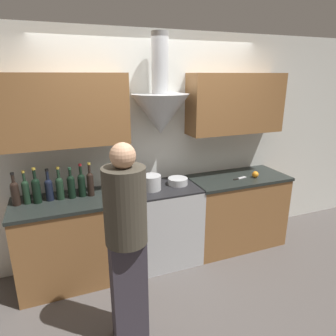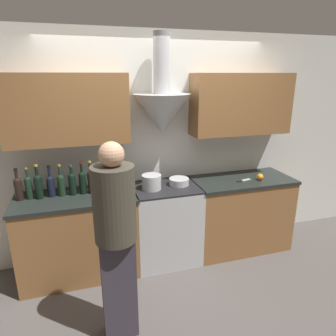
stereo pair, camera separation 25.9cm
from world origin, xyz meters
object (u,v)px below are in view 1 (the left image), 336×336
(wine_bottle_0, at_px, (15,192))
(person_foreground_left, at_px, (127,238))
(mixing_bowl, at_px, (178,181))
(wine_bottle_5, at_px, (71,185))
(stock_pot, at_px, (151,182))
(orange_fruit, at_px, (255,174))
(wine_bottle_2, at_px, (36,189))
(wine_bottle_7, at_px, (90,183))
(wine_bottle_4, at_px, (60,187))
(wine_bottle_6, at_px, (82,184))
(wine_bottle_1, at_px, (26,190))
(stove_range, at_px, (165,223))
(wine_bottle_3, at_px, (49,188))

(wine_bottle_0, height_order, person_foreground_left, person_foreground_left)
(mixing_bowl, bearing_deg, wine_bottle_5, 178.17)
(wine_bottle_5, xyz_separation_m, stock_pot, (0.83, -0.08, -0.05))
(orange_fruit, bearing_deg, wine_bottle_2, 176.40)
(wine_bottle_2, bearing_deg, wine_bottle_7, -0.26)
(mixing_bowl, xyz_separation_m, orange_fruit, (0.98, -0.13, 0.00))
(wine_bottle_4, distance_m, wine_bottle_6, 0.21)
(wine_bottle_4, height_order, mixing_bowl, wine_bottle_4)
(person_foreground_left, bearing_deg, wine_bottle_4, 113.38)
(wine_bottle_1, bearing_deg, stove_range, -2.59)
(wine_bottle_1, relative_size, wine_bottle_6, 0.96)
(wine_bottle_0, distance_m, wine_bottle_6, 0.62)
(stove_range, bearing_deg, wine_bottle_2, 178.05)
(stove_range, relative_size, orange_fruit, 11.79)
(wine_bottle_2, xyz_separation_m, mixing_bowl, (1.49, -0.03, -0.11))
(wine_bottle_3, distance_m, wine_bottle_6, 0.32)
(wine_bottle_4, height_order, wine_bottle_6, wine_bottle_6)
(wine_bottle_2, bearing_deg, mixing_bowl, -1.16)
(wine_bottle_4, xyz_separation_m, orange_fruit, (2.25, -0.17, -0.09))
(stove_range, height_order, wine_bottle_0, wine_bottle_0)
(wine_bottle_7, distance_m, mixing_bowl, 0.98)
(wine_bottle_0, bearing_deg, wine_bottle_6, -0.18)
(mixing_bowl, bearing_deg, wine_bottle_3, 177.80)
(wine_bottle_6, height_order, stock_pot, wine_bottle_6)
(wine_bottle_1, bearing_deg, wine_bottle_7, -2.00)
(wine_bottle_4, relative_size, wine_bottle_7, 0.96)
(wine_bottle_6, distance_m, mixing_bowl, 1.06)
(stove_range, height_order, mixing_bowl, mixing_bowl)
(wine_bottle_6, bearing_deg, wine_bottle_5, -176.82)
(wine_bottle_3, height_order, orange_fruit, wine_bottle_3)
(wine_bottle_0, height_order, mixing_bowl, wine_bottle_0)
(wine_bottle_6, relative_size, stock_pot, 1.64)
(wine_bottle_1, xyz_separation_m, stock_pot, (1.25, -0.09, -0.05))
(wine_bottle_0, relative_size, person_foreground_left, 0.20)
(wine_bottle_3, bearing_deg, wine_bottle_6, -1.79)
(wine_bottle_1, height_order, wine_bottle_3, wine_bottle_1)
(wine_bottle_2, bearing_deg, wine_bottle_1, 168.62)
(stove_range, distance_m, person_foreground_left, 1.25)
(wine_bottle_5, bearing_deg, wine_bottle_3, 175.78)
(wine_bottle_5, distance_m, stock_pot, 0.83)
(wine_bottle_4, relative_size, wine_bottle_5, 1.05)
(wine_bottle_3, bearing_deg, wine_bottle_4, -4.42)
(wine_bottle_4, relative_size, wine_bottle_6, 0.98)
(wine_bottle_2, relative_size, wine_bottle_7, 1.01)
(wine_bottle_3, bearing_deg, stock_pot, -5.16)
(wine_bottle_3, height_order, wine_bottle_4, wine_bottle_4)
(wine_bottle_4, distance_m, wine_bottle_5, 0.11)
(wine_bottle_3, height_order, wine_bottle_5, wine_bottle_3)
(wine_bottle_3, xyz_separation_m, mixing_bowl, (1.37, -0.05, -0.09))
(wine_bottle_3, height_order, person_foreground_left, person_foreground_left)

